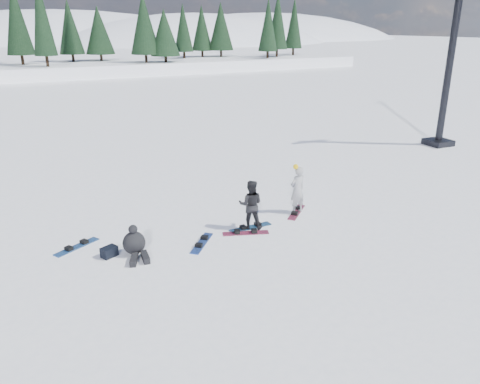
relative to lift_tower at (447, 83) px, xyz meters
name	(u,v)px	position (x,y,z in m)	size (l,w,h in m)	color
ground	(262,227)	(-14.45, -5.14, -3.45)	(420.00, 420.00, 0.00)	white
lift_tower	(447,83)	(0.00, 0.00, 0.00)	(2.34, 1.34, 8.47)	black
snowboarder_woman	(297,190)	(-12.71, -4.61, -2.57)	(0.69, 0.51, 1.88)	#9A9A9F
snowboarder_man	(251,205)	(-14.83, -5.01, -2.61)	(0.81, 0.63, 1.67)	black
seated_rider	(135,244)	(-18.79, -5.14, -3.09)	(0.79, 1.18, 0.94)	black
gear_bag	(109,252)	(-19.49, -4.88, -3.30)	(0.45, 0.30, 0.30)	black
snowboard_woman	(296,212)	(-12.71, -4.61, -3.43)	(1.50, 0.28, 0.03)	maroon
snowboard_man	(250,227)	(-14.83, -5.01, -3.43)	(1.50, 0.28, 0.03)	navy
snowboard_loose_c	(77,247)	(-20.24, -3.81, -3.43)	(1.50, 0.28, 0.03)	#1B4C95
snowboard_loose_b	(246,233)	(-15.19, -5.34, -3.43)	(1.50, 0.28, 0.03)	maroon
snowboard_loose_a	(202,243)	(-16.75, -5.35, -3.43)	(1.50, 0.28, 0.03)	#1C3E9A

